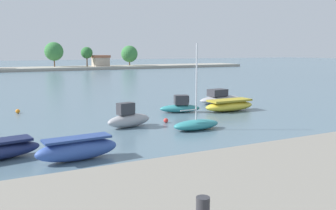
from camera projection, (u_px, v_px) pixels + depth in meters
ground_plane at (328, 168)px, 17.23m from camera, size 400.00×400.00×0.00m
moored_boat_1 at (78, 149)px, 18.41m from camera, size 4.27×1.53×1.18m
moored_boat_2 at (129, 119)px, 26.33m from camera, size 3.61×1.80×1.79m
moored_boat_3 at (196, 124)px, 25.46m from camera, size 3.54×1.44×5.97m
moored_boat_4 at (180, 106)px, 32.56m from camera, size 3.79×2.25×1.55m
moored_boat_5 at (229, 105)px, 33.33m from camera, size 5.13×1.93×1.07m
moored_boat_6 at (220, 98)px, 38.32m from camera, size 5.48×2.70×1.48m
mooring_buoy_0 at (18, 111)px, 32.10m from camera, size 0.38×0.38×0.38m
mooring_buoy_1 at (166, 121)px, 27.92m from camera, size 0.36×0.36×0.36m
distant_shoreline at (24, 63)px, 98.21m from camera, size 128.15×11.35×7.77m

